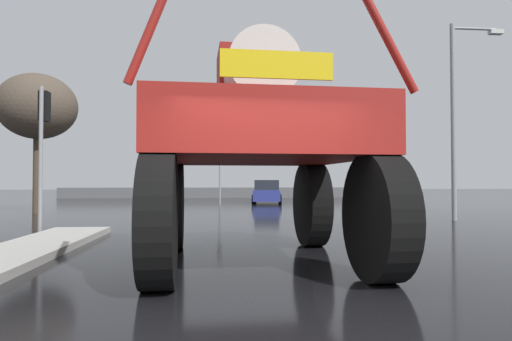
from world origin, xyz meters
TOP-DOWN VIEW (x-y plane):
  - ground_plane at (0.00, 18.00)m, footprint 120.00×120.00m
  - oversize_sprayer at (-0.03, 3.48)m, footprint 4.03×5.55m
  - sedan_ahead at (2.64, 24.63)m, footprint 2.29×4.29m
  - traffic_signal_near_left at (-5.47, 8.37)m, footprint 0.24×0.54m
  - traffic_signal_near_right at (3.68, 8.37)m, footprint 0.24×0.54m
  - traffic_signal_far_left at (-0.47, 23.78)m, footprint 0.24×0.55m
  - streetlight_near_right at (8.14, 11.15)m, footprint 2.04×0.24m
  - bare_tree_left at (-8.68, 16.16)m, footprint 3.43×3.43m
  - roadside_barrier at (0.00, 34.51)m, footprint 28.28×0.24m

SIDE VIEW (x-z plane):
  - ground_plane at x=0.00m, z-range 0.00..0.00m
  - roadside_barrier at x=0.00m, z-range 0.00..0.90m
  - sedan_ahead at x=2.64m, z-range -0.05..1.47m
  - oversize_sprayer at x=-0.03m, z-range -0.14..4.19m
  - traffic_signal_far_left at x=-0.47m, z-range 0.83..4.46m
  - traffic_signal_near_right at x=3.68m, z-range 0.87..4.66m
  - traffic_signal_near_left at x=-5.47m, z-range 0.92..4.94m
  - streetlight_near_right at x=8.14m, z-range 0.46..7.70m
  - bare_tree_left at x=-8.68m, z-range 1.63..7.87m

